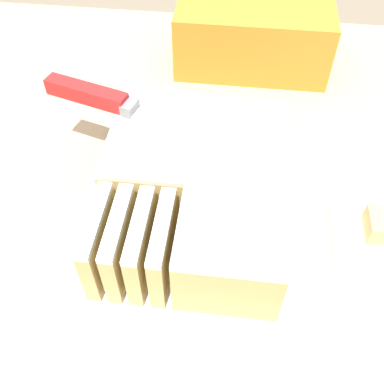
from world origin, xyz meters
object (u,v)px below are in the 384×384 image
Objects in this scene: cake at (197,188)px; storage_box at (253,34)px; knife at (108,101)px; cake_board at (192,216)px.

storage_box is at bearing 81.16° from cake.
cake is at bearing -18.94° from knife.
knife is (-0.12, 0.10, 0.10)m from cake_board.
cake_board is at bearing -127.08° from cake.
storage_box reaches higher than cake_board.
knife is at bearing 144.61° from cake.
cake_board is 0.05m from cake.
knife reaches higher than cake.
cake is 0.17m from knife.
cake_board is at bearing -21.92° from knife.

